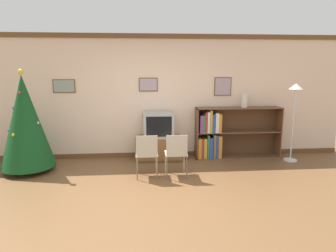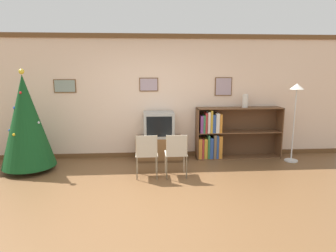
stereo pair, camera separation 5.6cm
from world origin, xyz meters
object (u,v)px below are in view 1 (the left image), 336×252
Objects in this scene: christmas_tree at (25,122)px; television at (158,125)px; folding_chair_left at (147,153)px; tv_console at (159,148)px; standing_lamp at (295,102)px; folding_chair_right at (176,152)px; vase at (244,101)px; bookshelf at (222,134)px.

christmas_tree is 2.62m from television.
christmas_tree is at bearing -168.72° from television.
folding_chair_left is (-0.27, -1.09, -0.31)m from television.
standing_lamp is at bearing -6.09° from tv_console.
folding_chair_right reaches higher than tv_console.
tv_console is at bearing 90.00° from television.
christmas_tree is 1.18× the size of standing_lamp.
tv_console is (2.56, 0.51, -0.72)m from christmas_tree.
vase reaches higher than folding_chair_left.
bookshelf is 1.13× the size of standing_lamp.
folding_chair_right is 2.82m from standing_lamp.
folding_chair_right is at bearing -11.57° from christmas_tree.
television reaches higher than tv_console.
vase is (1.91, 0.10, 0.49)m from television.
folding_chair_right is at bearing -134.61° from bookshelf.
christmas_tree is 6.86× the size of vase.
folding_chair_right is 1.64m from bookshelf.
television is 1.97m from vase.
christmas_tree reaches higher than standing_lamp.
folding_chair_left is 2.86× the size of vase.
christmas_tree is 2.40× the size of folding_chair_right.
folding_chair_right is at bearing -144.07° from vase.
television is 2.91m from standing_lamp.
tv_console is at bearing -177.14° from vase.
television is 1.44m from bookshelf.
standing_lamp is at bearing 16.94° from folding_chair_right.
christmas_tree reaches higher than bookshelf.
standing_lamp reaches higher than folding_chair_right.
standing_lamp reaches higher than folding_chair_left.
tv_console is 2.16m from vase.
television is 0.39× the size of standing_lamp.
television is 0.34× the size of bookshelf.
television reaches higher than folding_chair_right.
bookshelf is at bearing 165.30° from standing_lamp.
christmas_tree is at bearing 165.81° from folding_chair_left.
bookshelf is (1.15, 1.16, 0.06)m from folding_chair_right.
tv_console is 1.14m from folding_chair_right.
folding_chair_left is at bearing -103.84° from television.
television reaches higher than folding_chair_left.
standing_lamp is (5.41, 0.21, 0.30)m from christmas_tree.
vase is at bearing 2.70° from bookshelf.
bookshelf reaches higher than tv_console.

